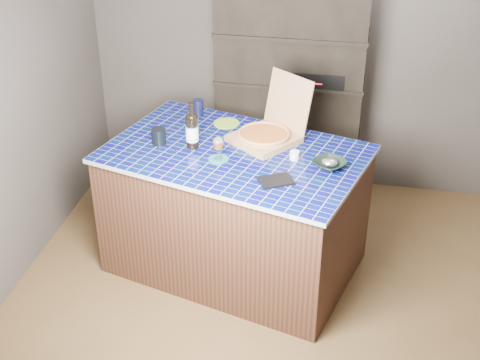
% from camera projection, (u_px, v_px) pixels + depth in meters
% --- Properties ---
extents(room, '(3.50, 3.50, 3.50)m').
position_uv_depth(room, '(260.00, 140.00, 4.13)').
color(room, brown).
rests_on(room, ground).
extents(shelving_unit, '(1.20, 0.41, 1.80)m').
position_uv_depth(shelving_unit, '(290.00, 96.00, 5.60)').
color(shelving_unit, black).
rests_on(shelving_unit, floor).
extents(kitchen_island, '(1.98, 1.54, 0.96)m').
position_uv_depth(kitchen_island, '(235.00, 210.00, 4.85)').
color(kitchen_island, '#472B1C').
rests_on(kitchen_island, floor).
extents(pizza_box, '(0.61, 0.63, 0.44)m').
position_uv_depth(pizza_box, '(266.00, 133.00, 4.72)').
color(pizza_box, tan).
rests_on(pizza_box, kitchen_island).
extents(mead_bottle, '(0.09, 0.09, 0.34)m').
position_uv_depth(mead_bottle, '(192.00, 130.00, 4.60)').
color(mead_bottle, black).
rests_on(mead_bottle, kitchen_island).
extents(teal_trivet, '(0.14, 0.14, 0.01)m').
position_uv_depth(teal_trivet, '(218.00, 159.00, 4.51)').
color(teal_trivet, '#167770').
rests_on(teal_trivet, kitchen_island).
extents(wine_glass, '(0.07, 0.07, 0.16)m').
position_uv_depth(wine_glass, '(218.00, 144.00, 4.45)').
color(wine_glass, white).
rests_on(wine_glass, teal_trivet).
extents(tumbler, '(0.10, 0.10, 0.11)m').
position_uv_depth(tumbler, '(159.00, 136.00, 4.69)').
color(tumbler, black).
rests_on(tumbler, kitchen_island).
extents(dvd_case, '(0.26, 0.23, 0.02)m').
position_uv_depth(dvd_case, '(276.00, 181.00, 4.25)').
color(dvd_case, black).
rests_on(dvd_case, kitchen_island).
extents(bowl, '(0.30, 0.30, 0.05)m').
position_uv_depth(bowl, '(329.00, 164.00, 4.40)').
color(bowl, black).
rests_on(bowl, kitchen_island).
extents(foil_contents, '(0.11, 0.09, 0.05)m').
position_uv_depth(foil_contents, '(330.00, 162.00, 4.40)').
color(foil_contents, silver).
rests_on(foil_contents, bowl).
extents(white_jar, '(0.07, 0.07, 0.06)m').
position_uv_depth(white_jar, '(295.00, 155.00, 4.51)').
color(white_jar, white).
rests_on(white_jar, kitchen_island).
extents(navy_cup, '(0.08, 0.08, 0.12)m').
position_uv_depth(navy_cup, '(198.00, 107.00, 5.10)').
color(navy_cup, black).
rests_on(navy_cup, kitchen_island).
extents(green_trivet, '(0.19, 0.19, 0.01)m').
position_uv_depth(green_trivet, '(226.00, 123.00, 5.00)').
color(green_trivet, '#80B627').
rests_on(green_trivet, kitchen_island).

